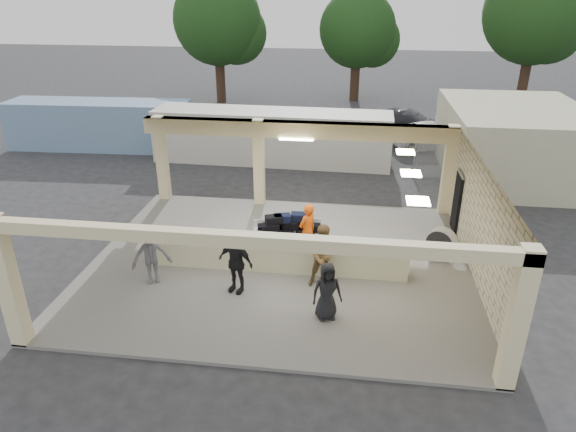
# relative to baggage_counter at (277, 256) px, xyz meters

# --- Properties ---
(ground) EXTENTS (120.00, 120.00, 0.00)m
(ground) POSITION_rel_baggage_counter_xyz_m (0.00, 0.50, -0.59)
(ground) COLOR #252527
(ground) RESTS_ON ground
(pavilion) EXTENTS (12.01, 10.00, 3.55)m
(pavilion) POSITION_rel_baggage_counter_xyz_m (0.21, 1.16, 0.76)
(pavilion) COLOR slate
(pavilion) RESTS_ON ground
(baggage_counter) EXTENTS (8.20, 0.58, 0.98)m
(baggage_counter) POSITION_rel_baggage_counter_xyz_m (0.00, 0.00, 0.00)
(baggage_counter) COLOR beige
(baggage_counter) RESTS_ON pavilion
(luggage_cart) EXTENTS (2.50, 1.77, 1.34)m
(luggage_cart) POSITION_rel_baggage_counter_xyz_m (0.15, 1.24, 0.27)
(luggage_cart) COLOR silver
(luggage_cart) RESTS_ON pavilion
(drum_fan) EXTENTS (1.03, 0.78, 1.10)m
(drum_fan) POSITION_rel_baggage_counter_xyz_m (5.13, 1.34, 0.10)
(drum_fan) COLOR silver
(drum_fan) RESTS_ON pavilion
(baggage_handler) EXTENTS (0.74, 0.77, 1.89)m
(baggage_handler) POSITION_rel_baggage_counter_xyz_m (0.86, 0.88, 0.46)
(baggage_handler) COLOR #EC540C
(baggage_handler) RESTS_ON pavilion
(passenger_a) EXTENTS (1.01, 0.62, 1.93)m
(passenger_a) POSITION_rel_baggage_counter_xyz_m (1.52, -0.68, 0.48)
(passenger_a) COLOR brown
(passenger_a) RESTS_ON pavilion
(passenger_b) EXTENTS (1.17, 0.74, 1.87)m
(passenger_b) POSITION_rel_baggage_counter_xyz_m (-0.98, -1.34, 0.45)
(passenger_b) COLOR black
(passenger_b) RESTS_ON pavilion
(passenger_c) EXTENTS (1.22, 0.91, 1.81)m
(passenger_c) POSITION_rel_baggage_counter_xyz_m (-3.54, -1.23, 0.42)
(passenger_c) COLOR #535257
(passenger_c) RESTS_ON pavilion
(passenger_d) EXTENTS (0.86, 0.56, 1.63)m
(passenger_d) POSITION_rel_baggage_counter_xyz_m (1.69, -2.32, 0.33)
(passenger_d) COLOR black
(passenger_d) RESTS_ON pavilion
(car_white_a) EXTENTS (5.38, 3.61, 1.41)m
(car_white_a) POSITION_rel_baggage_counter_xyz_m (6.67, 14.41, 0.12)
(car_white_a) COLOR white
(car_white_a) RESTS_ON ground
(car_white_b) EXTENTS (4.24, 3.27, 1.27)m
(car_white_b) POSITION_rel_baggage_counter_xyz_m (11.51, 13.21, 0.05)
(car_white_b) COLOR white
(car_white_b) RESTS_ON ground
(car_dark) EXTENTS (4.93, 3.13, 1.55)m
(car_dark) POSITION_rel_baggage_counter_xyz_m (5.16, 16.33, 0.19)
(car_dark) COLOR black
(car_dark) RESTS_ON ground
(container_white) EXTENTS (11.88, 2.73, 2.56)m
(container_white) POSITION_rel_baggage_counter_xyz_m (-1.91, 10.94, 0.69)
(container_white) COLOR beige
(container_white) RESTS_ON ground
(container_blue) EXTENTS (9.84, 2.74, 2.54)m
(container_blue) POSITION_rel_baggage_counter_xyz_m (-11.57, 12.06, 0.68)
(container_blue) COLOR #7EA3C9
(container_blue) RESTS_ON ground
(fence) EXTENTS (12.06, 0.06, 2.03)m
(fence) POSITION_rel_baggage_counter_xyz_m (11.00, 9.50, 0.47)
(fence) COLOR gray
(fence) RESTS_ON ground
(tree_left) EXTENTS (6.60, 6.30, 9.00)m
(tree_left) POSITION_rel_baggage_counter_xyz_m (-7.68, 24.66, 5.00)
(tree_left) COLOR #382619
(tree_left) RESTS_ON ground
(tree_mid) EXTENTS (6.00, 5.60, 8.00)m
(tree_mid) POSITION_rel_baggage_counter_xyz_m (2.32, 26.66, 4.38)
(tree_mid) COLOR #382619
(tree_mid) RESTS_ON ground
(tree_right) EXTENTS (7.20, 7.00, 10.00)m
(tree_right) POSITION_rel_baggage_counter_xyz_m (14.32, 25.66, 5.63)
(tree_right) COLOR #382619
(tree_right) RESTS_ON ground
(adjacent_building) EXTENTS (6.00, 8.00, 3.20)m
(adjacent_building) POSITION_rel_baggage_counter_xyz_m (9.50, 10.50, 1.01)
(adjacent_building) COLOR beige
(adjacent_building) RESTS_ON ground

